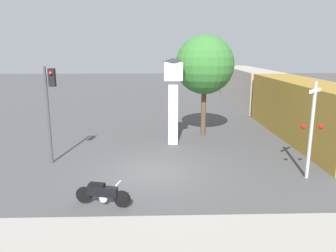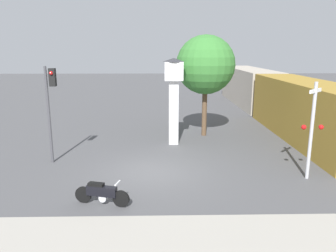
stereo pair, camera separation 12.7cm
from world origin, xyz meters
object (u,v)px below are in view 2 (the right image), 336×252
object	(u,v)px
clock_tower	(174,88)
freight_train	(271,95)
traffic_light	(51,98)
street_tree	(206,65)
motorcycle	(102,193)
railroad_crossing_signal	(312,127)

from	to	relation	value
clock_tower	freight_train	size ratio (longest dim) A/B	0.19
traffic_light	street_tree	xyz separation A→B (m)	(7.68, 4.84, 1.23)
freight_train	traffic_light	world-z (taller)	traffic_light
clock_tower	traffic_light	bearing A→B (deg)	-151.72
motorcycle	street_tree	distance (m)	11.10
street_tree	traffic_light	bearing A→B (deg)	-147.74
clock_tower	railroad_crossing_signal	bearing A→B (deg)	-44.87
motorcycle	railroad_crossing_signal	distance (m)	8.56
motorcycle	railroad_crossing_signal	size ratio (longest dim) A/B	0.49
motorcycle	traffic_light	distance (m)	5.95
clock_tower	traffic_light	xyz separation A→B (m)	(-5.71, -3.07, -0.08)
motorcycle	street_tree	xyz separation A→B (m)	(4.72, 9.27, 3.89)
traffic_light	street_tree	size ratio (longest dim) A/B	0.74
motorcycle	traffic_light	world-z (taller)	traffic_light
clock_tower	railroad_crossing_signal	distance (m)	7.60
clock_tower	railroad_crossing_signal	world-z (taller)	clock_tower
clock_tower	traffic_light	size ratio (longest dim) A/B	1.06
traffic_light	railroad_crossing_signal	world-z (taller)	traffic_light
freight_train	clock_tower	bearing A→B (deg)	-136.89
street_tree	freight_train	bearing A→B (deg)	43.44
clock_tower	street_tree	xyz separation A→B (m)	(1.96, 1.77, 1.15)
motorcycle	traffic_light	bearing A→B (deg)	138.50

